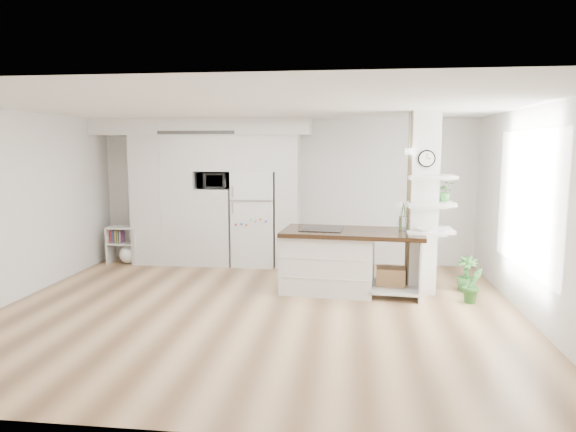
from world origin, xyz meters
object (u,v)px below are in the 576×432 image
kitchen_island (336,259)px  bookshelf (126,247)px  floor_plant_a (473,285)px  refrigerator (255,218)px

kitchen_island → bookshelf: bearing=165.3°
bookshelf → floor_plant_a: bookshelf is taller
bookshelf → floor_plant_a: 6.19m
kitchen_island → bookshelf: 4.24m
refrigerator → kitchen_island: size_ratio=0.81×
refrigerator → bookshelf: 2.52m
kitchen_island → bookshelf: kitchen_island is taller
kitchen_island → floor_plant_a: size_ratio=4.22×
refrigerator → bookshelf: size_ratio=2.51×
bookshelf → refrigerator: bearing=7.3°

